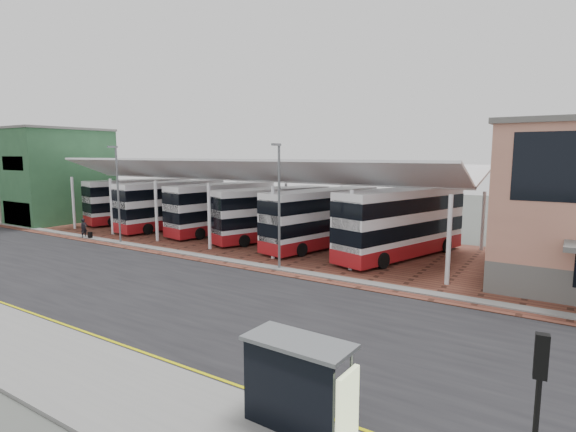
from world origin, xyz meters
name	(u,v)px	position (x,y,z in m)	size (l,w,h in m)	color
ground	(186,289)	(0.00, 0.00, 0.00)	(140.00, 140.00, 0.00)	#424640
road	(173,293)	(0.00, -1.00, 0.01)	(120.00, 14.00, 0.02)	black
forecourt	(327,251)	(2.00, 13.00, 0.03)	(72.00, 16.00, 0.06)	brown
sidewalk	(17,345)	(0.00, -9.00, 0.07)	(120.00, 4.00, 0.14)	slate
north_kerb	(254,265)	(0.00, 6.20, 0.07)	(120.00, 0.80, 0.14)	slate
yellow_line_near	(66,330)	(0.00, -7.00, 0.03)	(120.00, 0.12, 0.01)	#C9C304
yellow_line_far	(73,327)	(0.00, -6.70, 0.03)	(120.00, 0.12, 0.01)	#C9C304
canopy	(251,173)	(-6.00, 13.94, 5.80)	(37.00, 11.63, 7.07)	white
shop_green	(61,175)	(-30.00, 10.97, 5.12)	(6.40, 10.20, 10.22)	#2C5A35
shop_cream	(29,174)	(-36.50, 10.97, 5.12)	(6.40, 10.20, 10.22)	#BCB29A
shop_brick	(2,173)	(-43.00, 10.97, 5.12)	(6.40, 10.20, 10.22)	maroon
lamp_west	(118,191)	(-14.00, 6.27, 4.36)	(0.16, 0.90, 8.07)	slate
lamp_east	(279,203)	(2.00, 6.27, 4.36)	(0.16, 0.90, 8.07)	slate
bus_0	(139,201)	(-22.20, 15.06, 2.36)	(5.33, 11.52, 4.63)	white
bus_1	(172,205)	(-15.89, 13.87, 2.38)	(4.24, 11.60, 4.68)	white
bus_2	(222,208)	(-10.00, 14.65, 2.36)	(4.54, 11.50, 4.62)	white
bus_3	(271,214)	(-4.05, 14.16, 2.28)	(6.36, 11.00, 4.47)	white
bus_4	(321,219)	(1.04, 13.76, 2.34)	(5.12, 11.43, 4.59)	white
bus_5	(402,223)	(7.48, 13.87, 2.50)	(6.13, 12.18, 4.90)	white
pedestrian	(84,228)	(-18.59, 6.00, 0.92)	(0.63, 0.41, 1.73)	black
suitcase	(90,235)	(-17.75, 6.00, 0.36)	(0.35, 0.25, 0.60)	black
bus_shelter	(301,379)	(12.14, -7.86, 1.64)	(3.05, 1.48, 2.40)	black
traffic_signal_west	(538,395)	(17.43, -7.60, 2.68)	(0.27, 0.23, 3.81)	black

